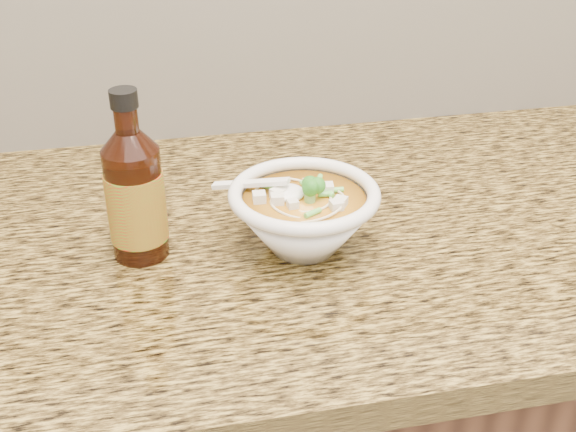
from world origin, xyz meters
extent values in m
cube|color=olive|center=(0.00, 1.68, 0.88)|extent=(4.00, 0.68, 0.04)
cylinder|color=white|center=(-0.10, 1.61, 0.90)|extent=(0.08, 0.08, 0.01)
torus|color=white|center=(-0.10, 1.61, 0.98)|extent=(0.18, 0.18, 0.02)
torus|color=beige|center=(-0.12, 1.62, 0.97)|extent=(0.07, 0.07, 0.00)
torus|color=beige|center=(-0.10, 1.62, 0.97)|extent=(0.09, 0.09, 0.00)
torus|color=beige|center=(-0.09, 1.60, 0.97)|extent=(0.05, 0.05, 0.00)
torus|color=beige|center=(-0.09, 1.62, 0.97)|extent=(0.10, 0.10, 0.00)
torus|color=beige|center=(-0.09, 1.61, 0.96)|extent=(0.07, 0.07, 0.00)
torus|color=beige|center=(-0.10, 1.61, 0.96)|extent=(0.06, 0.06, 0.00)
torus|color=beige|center=(-0.10, 1.62, 0.96)|extent=(0.09, 0.09, 0.00)
torus|color=beige|center=(-0.09, 1.63, 0.96)|extent=(0.09, 0.09, 0.00)
cube|color=silver|center=(-0.11, 1.64, 0.97)|extent=(0.02, 0.02, 0.01)
cube|color=silver|center=(-0.07, 1.65, 0.97)|extent=(0.02, 0.02, 0.01)
cube|color=silver|center=(-0.11, 1.58, 0.97)|extent=(0.02, 0.02, 0.01)
cube|color=silver|center=(-0.09, 1.62, 0.97)|extent=(0.02, 0.02, 0.01)
cube|color=silver|center=(-0.06, 1.61, 0.97)|extent=(0.02, 0.02, 0.01)
cube|color=silver|center=(-0.08, 1.60, 0.97)|extent=(0.02, 0.02, 0.02)
cube|color=silver|center=(-0.08, 1.65, 0.97)|extent=(0.02, 0.02, 0.02)
ellipsoid|color=#196014|center=(-0.10, 1.60, 0.99)|extent=(0.03, 0.03, 0.03)
cylinder|color=#69CF4F|center=(-0.14, 1.61, 0.97)|extent=(0.01, 0.02, 0.01)
cylinder|color=#69CF4F|center=(-0.09, 1.64, 0.97)|extent=(0.02, 0.01, 0.01)
cylinder|color=#69CF4F|center=(-0.13, 1.61, 0.97)|extent=(0.02, 0.02, 0.01)
cylinder|color=#69CF4F|center=(-0.15, 1.58, 0.97)|extent=(0.02, 0.02, 0.01)
cylinder|color=#69CF4F|center=(-0.07, 1.62, 0.97)|extent=(0.02, 0.02, 0.01)
cylinder|color=#69CF4F|center=(-0.06, 1.65, 0.97)|extent=(0.02, 0.02, 0.01)
cylinder|color=#69CF4F|center=(-0.12, 1.66, 0.97)|extent=(0.02, 0.02, 0.01)
cylinder|color=#69CF4F|center=(-0.10, 1.64, 0.97)|extent=(0.02, 0.02, 0.01)
ellipsoid|color=white|center=(-0.12, 1.62, 0.97)|extent=(0.04, 0.04, 0.02)
cube|color=white|center=(-0.16, 1.64, 0.98)|extent=(0.09, 0.06, 0.03)
cylinder|color=#381307|center=(-0.30, 1.64, 0.97)|extent=(0.08, 0.08, 0.14)
cylinder|color=#381307|center=(-0.30, 1.64, 1.08)|extent=(0.03, 0.03, 0.03)
cylinder|color=black|center=(-0.30, 1.64, 1.10)|extent=(0.04, 0.04, 0.02)
cylinder|color=red|center=(-0.30, 1.64, 0.97)|extent=(0.09, 0.09, 0.09)
camera|label=1|loc=(-0.28, 0.87, 1.39)|focal=45.00mm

